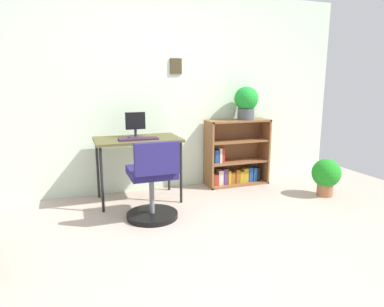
{
  "coord_description": "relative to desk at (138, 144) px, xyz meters",
  "views": [
    {
      "loc": [
        -0.99,
        -2.07,
        1.36
      ],
      "look_at": [
        0.25,
        1.34,
        0.6
      ],
      "focal_mm": 32.08,
      "sensor_mm": 36.0,
      "label": 1
    }
  ],
  "objects": [
    {
      "name": "monitor",
      "position": [
        -0.01,
        0.06,
        0.2
      ],
      "size": [
        0.23,
        0.18,
        0.29
      ],
      "color": "#262628",
      "rests_on": "desk"
    },
    {
      "name": "ground_plane",
      "position": [
        0.27,
        -1.73,
        -0.67
      ],
      "size": [
        6.24,
        6.24,
        0.0
      ],
      "primitive_type": "plane",
      "color": "#B6A092"
    },
    {
      "name": "desk",
      "position": [
        0.0,
        0.0,
        0.0
      ],
      "size": [
        0.95,
        0.57,
        0.73
      ],
      "color": "brown",
      "rests_on": "ground_plane"
    },
    {
      "name": "potted_plant_on_shelf",
      "position": [
        1.46,
        0.17,
        0.44
      ],
      "size": [
        0.31,
        0.31,
        0.43
      ],
      "color": "#474C51",
      "rests_on": "bookshelf_low"
    },
    {
      "name": "bookshelf_low",
      "position": [
        1.34,
        0.22,
        -0.29
      ],
      "size": [
        0.84,
        0.3,
        0.87
      ],
      "color": "brown",
      "rests_on": "ground_plane"
    },
    {
      "name": "office_chair",
      "position": [
        0.02,
        -0.63,
        -0.31
      ],
      "size": [
        0.52,
        0.55,
        0.82
      ],
      "color": "black",
      "rests_on": "ground_plane"
    },
    {
      "name": "wall_back",
      "position": [
        0.27,
        0.42,
        0.55
      ],
      "size": [
        5.2,
        0.12,
        2.44
      ],
      "color": "silver",
      "rests_on": "ground_plane"
    },
    {
      "name": "potted_plant_floor",
      "position": [
        2.15,
        -0.61,
        -0.41
      ],
      "size": [
        0.34,
        0.34,
        0.45
      ],
      "color": "#9E6642",
      "rests_on": "ground_plane"
    },
    {
      "name": "keyboard",
      "position": [
        -0.01,
        -0.11,
        0.07
      ],
      "size": [
        0.43,
        0.15,
        0.02
      ],
      "primitive_type": "cube",
      "color": "#361C35",
      "rests_on": "desk"
    }
  ]
}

